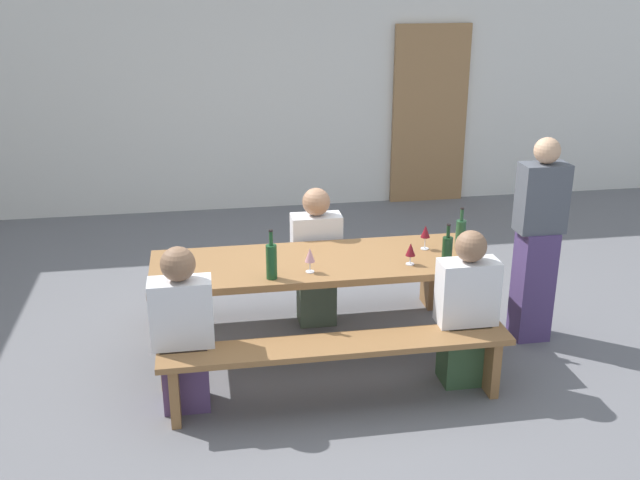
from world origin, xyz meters
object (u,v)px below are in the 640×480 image
Objects in this scene: wine_bottle_0 at (461,233)px; tasting_table at (320,269)px; wooden_door at (430,115)px; standing_host at (537,244)px; bench_far at (306,273)px; wine_bottle_1 at (447,252)px; wine_glass_1 at (425,232)px; seated_guest_near_0 at (183,333)px; wine_glass_2 at (464,242)px; seated_guest_near_1 at (466,312)px; bench_near at (338,355)px; wine_glass_3 at (411,250)px; wine_glass_0 at (310,256)px; wine_bottle_2 at (271,261)px; seated_guest_far_0 at (316,260)px.

tasting_table is at bearing -175.38° from wine_bottle_0.
wooden_door is 3.63m from standing_host.
bench_far is 1.39m from wine_bottle_1.
wine_glass_1 is (-0.27, -0.00, 0.02)m from wine_bottle_0.
seated_guest_near_0 reaches higher than bench_far.
standing_host reaches higher than wine_glass_2.
bench_near is at bearing 99.41° from seated_guest_near_1.
tasting_table is 7.26× the size of wine_bottle_1.
seated_guest_near_0 is (-1.58, -0.35, -0.33)m from wine_glass_3.
wine_glass_1 reaches higher than bench_near.
bench_near is at bearing -77.67° from wine_glass_0.
seated_guest_near_0 is (-1.80, -0.23, -0.34)m from wine_bottle_1.
wooden_door reaches higher than seated_guest_near_1.
wine_glass_1 is 0.33m from wine_glass_2.
wine_glass_1 is at bearing -179.90° from wine_bottle_0.
seated_guest_near_1 is (0.11, -0.62, -0.36)m from wine_glass_1.
seated_guest_near_0 is at bearing -167.49° from wine_glass_3.
bench_near is 1.23m from wine_glass_1.
seated_guest_near_1 reaches higher than wine_glass_1.
bench_far is at bearing -22.53° from standing_host.
wine_glass_3 is (-0.39, -0.02, -0.03)m from wine_glass_2.
seated_guest_near_1 is 0.70× the size of standing_host.
wine_glass_1 is at bearing 44.16° from bench_near.
seated_guest_near_0 is (-2.04, -0.62, -0.33)m from wine_bottle_0.
tasting_table is at bearing 159.38° from wine_bottle_1.
wine_bottle_1 is at bearing -6.24° from wine_glass_0.
wooden_door is 6.12× the size of wine_bottle_2.
tasting_table is 0.50m from wine_bottle_2.
seated_guest_near_0 is (-0.97, -1.23, 0.17)m from bench_far.
seated_guest_far_0 is at bearing 83.53° from tasting_table.
bench_far is at bearing 142.92° from wine_glass_1.
seated_guest_far_0 reaches higher than bench_near.
wine_glass_2 is at bearing -40.69° from bench_far.
seated_guest_near_0 is at bearing -159.24° from wine_glass_0.
wine_glass_0 is 0.94× the size of wine_glass_1.
wooden_door reaches higher than seated_guest_far_0.
wine_bottle_0 is 0.89× the size of wine_bottle_2.
wine_glass_3 is (-0.22, 0.12, -0.02)m from wine_bottle_1.
wooden_door is 4.11m from tasting_table.
tasting_table is at bearing -90.00° from bench_far.
wine_glass_3 is (0.61, 0.50, 0.49)m from bench_near.
wine_bottle_2 reaches higher than wine_glass_3.
wine_bottle_2 is 1.79× the size of wine_glass_2.
bench_far is 12.42× the size of wine_glass_1.
wine_bottle_2 is 2.17× the size of wine_glass_3.
wine_glass_0 is at bearing -178.08° from wine_glass_2.
wine_glass_1 is at bearing 58.44° from seated_guest_far_0.
seated_guest_far_0 is (-0.94, 0.71, -0.35)m from wine_glass_2.
wine_bottle_1 is (-1.10, -3.93, -0.18)m from wooden_door.
wine_glass_1 is 0.73m from seated_guest_near_1.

